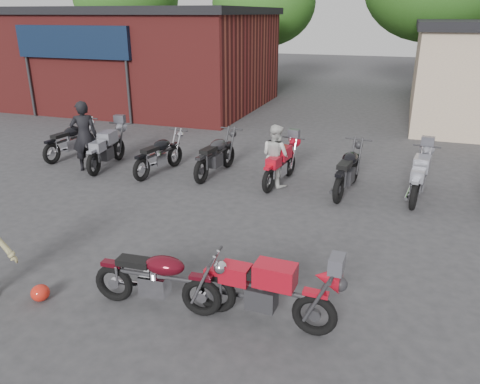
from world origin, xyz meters
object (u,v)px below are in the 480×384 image
(helmet, at_px, (40,293))
(row_bike_3, at_px, (216,153))
(person_light, at_px, (275,155))
(row_bike_2, at_px, (159,153))
(vintage_motorcycle, at_px, (158,275))
(row_bike_4, at_px, (280,162))
(sportbike, at_px, (267,288))
(row_bike_0, at_px, (70,138))
(row_bike_1, at_px, (106,147))
(person_dark, at_px, (84,136))
(row_bike_5, at_px, (348,168))
(row_bike_6, at_px, (420,174))

(helmet, bearing_deg, row_bike_3, 87.28)
(person_light, xyz_separation_m, row_bike_2, (-3.14, -0.11, -0.20))
(vintage_motorcycle, xyz_separation_m, row_bike_4, (0.29, 5.76, 0.01))
(sportbike, distance_m, row_bike_0, 9.65)
(sportbike, relative_size, row_bike_1, 0.96)
(vintage_motorcycle, bearing_deg, person_dark, 130.30)
(helmet, distance_m, person_light, 6.38)
(row_bike_2, xyz_separation_m, row_bike_3, (1.47, 0.37, 0.03))
(person_light, relative_size, row_bike_1, 0.75)
(row_bike_0, height_order, row_bike_5, row_bike_5)
(person_dark, distance_m, row_bike_4, 5.32)
(row_bike_5, xyz_separation_m, row_bike_6, (1.60, 0.12, -0.03))
(person_dark, relative_size, row_bike_5, 0.90)
(helmet, xyz_separation_m, row_bike_3, (0.30, 6.29, 0.47))
(row_bike_0, xyz_separation_m, row_bike_2, (3.20, -0.46, -0.01))
(helmet, distance_m, row_bike_6, 8.23)
(row_bike_1, distance_m, row_bike_6, 8.14)
(vintage_motorcycle, distance_m, row_bike_5, 6.04)
(sportbike, distance_m, row_bike_2, 7.00)
(helmet, height_order, row_bike_0, row_bike_0)
(helmet, relative_size, row_bike_0, 0.14)
(row_bike_0, bearing_deg, row_bike_2, -91.87)
(vintage_motorcycle, height_order, row_bike_3, row_bike_3)
(row_bike_6, bearing_deg, row_bike_4, 98.58)
(vintage_motorcycle, relative_size, person_light, 1.23)
(helmet, relative_size, row_bike_5, 0.13)
(sportbike, xyz_separation_m, row_bike_4, (-1.26, 5.60, -0.01))
(row_bike_3, bearing_deg, row_bike_1, 103.51)
(helmet, relative_size, row_bike_1, 0.14)
(person_dark, height_order, row_bike_4, person_dark)
(vintage_motorcycle, relative_size, row_bike_0, 0.96)
(row_bike_3, bearing_deg, vintage_motorcycle, -159.43)
(sportbike, height_order, row_bike_1, row_bike_1)
(row_bike_3, bearing_deg, person_light, -92.23)
(person_light, bearing_deg, row_bike_1, 31.25)
(helmet, xyz_separation_m, person_light, (1.97, 6.03, 0.64))
(vintage_motorcycle, height_order, row_bike_2, row_bike_2)
(person_light, height_order, row_bike_4, person_light)
(row_bike_4, bearing_deg, person_dark, 104.62)
(vintage_motorcycle, relative_size, row_bike_3, 0.92)
(row_bike_4, bearing_deg, row_bike_6, -81.15)
(row_bike_2, bearing_deg, sportbike, -129.92)
(row_bike_1, height_order, row_bike_3, row_bike_3)
(row_bike_3, height_order, row_bike_5, row_bike_5)
(row_bike_5, bearing_deg, row_bike_0, 94.73)
(helmet, bearing_deg, row_bike_6, 49.46)
(vintage_motorcycle, relative_size, row_bike_4, 0.99)
(sportbike, height_order, row_bike_5, row_bike_5)
(person_light, height_order, row_bike_3, person_light)
(person_dark, distance_m, row_bike_2, 2.09)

